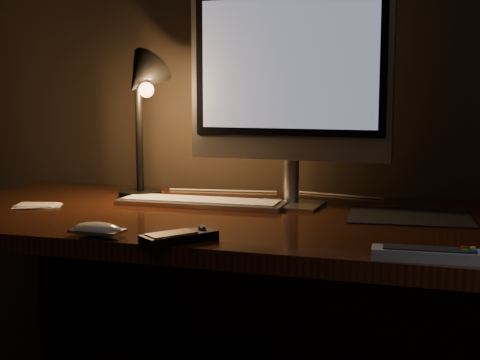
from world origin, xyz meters
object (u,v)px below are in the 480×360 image
(keyboard, at_px, (201,202))
(tv_remote, at_px, (429,254))
(monitor, at_px, (289,79))
(mouse, at_px, (97,231))
(desk_lamp, at_px, (142,98))
(desk, at_px, (244,258))
(media_remote, at_px, (179,237))

(keyboard, relative_size, tv_remote, 2.20)
(monitor, relative_size, keyboard, 1.24)
(tv_remote, bearing_deg, mouse, 176.06)
(tv_remote, distance_m, desk_lamp, 0.95)
(desk, distance_m, media_remote, 0.43)
(keyboard, bearing_deg, desk, -9.64)
(mouse, distance_m, desk_lamp, 0.55)
(monitor, distance_m, tv_remote, 0.68)
(monitor, height_order, mouse, monitor)
(monitor, relative_size, media_remote, 3.53)
(tv_remote, bearing_deg, media_remote, 175.77)
(desk, xyz_separation_m, media_remote, (-0.01, -0.40, 0.14))
(keyboard, height_order, mouse, mouse)
(keyboard, relative_size, desk_lamp, 1.08)
(mouse, height_order, media_remote, media_remote)
(desk, xyz_separation_m, monitor, (0.10, 0.07, 0.46))
(desk, relative_size, desk_lamp, 3.84)
(monitor, relative_size, tv_remote, 2.73)
(media_remote, bearing_deg, tv_remote, -53.35)
(monitor, height_order, desk_lamp, monitor)
(monitor, bearing_deg, media_remote, -100.53)
(desk, bearing_deg, mouse, -115.62)
(media_remote, relative_size, tv_remote, 0.77)
(mouse, bearing_deg, media_remote, 3.89)
(mouse, bearing_deg, monitor, 61.53)
(mouse, bearing_deg, desk, 67.52)
(desk, distance_m, keyboard, 0.19)
(mouse, height_order, tv_remote, tv_remote)
(monitor, xyz_separation_m, media_remote, (-0.11, -0.47, -0.32))
(monitor, relative_size, desk_lamp, 1.34)
(media_remote, bearing_deg, keyboard, 52.03)
(desk, relative_size, mouse, 14.64)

